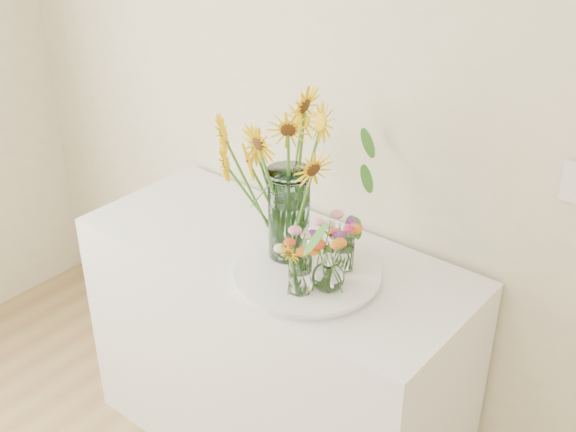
# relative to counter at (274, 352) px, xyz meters

# --- Properties ---
(counter) EXTENTS (1.40, 0.60, 0.90)m
(counter) POSITION_rel_counter_xyz_m (0.00, 0.00, 0.00)
(counter) COLOR white
(counter) RESTS_ON ground_plane
(tray) EXTENTS (0.45, 0.45, 0.02)m
(tray) POSITION_rel_counter_xyz_m (0.20, -0.07, 0.46)
(tray) COLOR white
(tray) RESTS_ON counter
(mason_jar) EXTENTS (0.17, 0.17, 0.31)m
(mason_jar) POSITION_rel_counter_xyz_m (0.09, -0.03, 0.63)
(mason_jar) COLOR #A6D2C8
(mason_jar) RESTS_ON tray
(sunflower_bouquet) EXTENTS (0.97, 0.97, 0.58)m
(sunflower_bouquet) POSITION_rel_counter_xyz_m (0.09, -0.03, 0.77)
(sunflower_bouquet) COLOR #F3BE05
(sunflower_bouquet) RESTS_ON tray
(small_vase_a) EXTENTS (0.08, 0.08, 0.12)m
(small_vase_a) POSITION_rel_counter_xyz_m (0.25, -0.17, 0.54)
(small_vase_a) COLOR white
(small_vase_a) RESTS_ON tray
(wildflower_posy_a) EXTENTS (0.19, 0.19, 0.21)m
(wildflower_posy_a) POSITION_rel_counter_xyz_m (0.25, -0.17, 0.58)
(wildflower_posy_a) COLOR orange
(wildflower_posy_a) RESTS_ON tray
(small_vase_b) EXTENTS (0.11, 0.11, 0.15)m
(small_vase_b) POSITION_rel_counter_xyz_m (0.31, -0.10, 0.55)
(small_vase_b) COLOR white
(small_vase_b) RESTS_ON tray
(wildflower_posy_b) EXTENTS (0.22, 0.22, 0.24)m
(wildflower_posy_b) POSITION_rel_counter_xyz_m (0.31, -0.10, 0.59)
(wildflower_posy_b) COLOR orange
(wildflower_posy_b) RESTS_ON tray
(small_vase_c) EXTENTS (0.07, 0.07, 0.12)m
(small_vase_c) POSITION_rel_counter_xyz_m (0.28, 0.02, 0.53)
(small_vase_c) COLOR white
(small_vase_c) RESTS_ON tray
(wildflower_posy_c) EXTENTS (0.18, 0.18, 0.21)m
(wildflower_posy_c) POSITION_rel_counter_xyz_m (0.28, 0.02, 0.58)
(wildflower_posy_c) COLOR orange
(wildflower_posy_c) RESTS_ON tray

